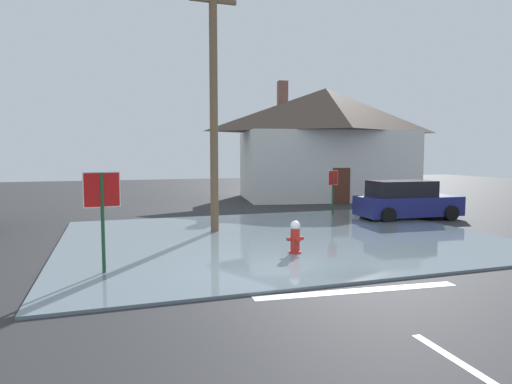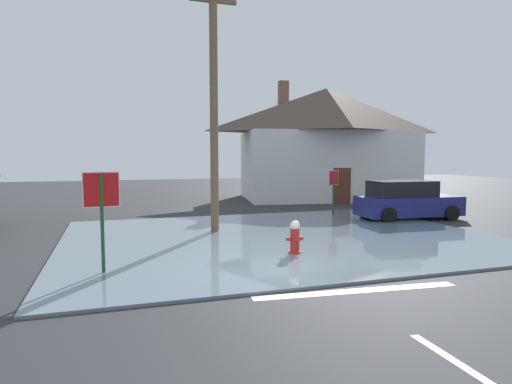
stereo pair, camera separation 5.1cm
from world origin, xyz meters
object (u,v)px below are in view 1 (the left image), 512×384
Objects in this scene: utility_pole at (214,105)px; parked_car at (406,201)px; fire_hydrant at (295,238)px; stop_sign_far at (333,184)px; house at (325,142)px; stop_sign_near at (102,201)px.

utility_pole is 1.92× the size of parked_car.
utility_pole is at bearing 107.74° from fire_hydrant.
house is (3.34, 7.31, 2.10)m from stop_sign_far.
utility_pole is at bearing -157.27° from stop_sign_far.
fire_hydrant is 0.11× the size of utility_pole.
parked_car is at bearing 33.31° from fire_hydrant.
fire_hydrant is at bearing 5.50° from stop_sign_near.
stop_sign_far is 8.31m from house.
utility_pole is 7.12m from stop_sign_far.
utility_pole is (-1.30, 4.06, 3.96)m from fire_hydrant.
parked_car reaches higher than fire_hydrant.
stop_sign_near is 2.48× the size of fire_hydrant.
stop_sign_near is at bearing -174.50° from fire_hydrant.
stop_sign_near is 0.53× the size of parked_car.
fire_hydrant is at bearing -120.00° from house.
stop_sign_near is 6.41m from utility_pole.
house is 9.61m from parked_car.
stop_sign_near is 13.15m from parked_car.
stop_sign_near is 19.39m from house.
stop_sign_near reaches higher than fire_hydrant.
parked_car is at bearing -95.35° from house.
stop_sign_near is 11.89m from stop_sign_far.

